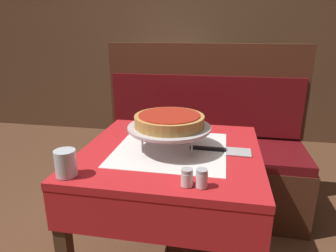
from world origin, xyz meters
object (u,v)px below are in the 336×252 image
at_px(pizza_pan_stand, 169,128).
at_px(water_glass_near, 66,163).
at_px(booth_bench, 200,162).
at_px(dining_table_rear, 170,91).
at_px(salt_shaker, 187,177).
at_px(pepper_shaker, 202,178).
at_px(dining_table_front, 171,172).
at_px(condiment_caddy, 163,78).
at_px(pizza_server, 223,150).
at_px(deep_dish_pizza, 169,120).

relative_size(pizza_pan_stand, water_glass_near, 3.69).
xyz_separation_m(booth_bench, pizza_pan_stand, (-0.09, -0.75, 0.49)).
height_order(booth_bench, water_glass_near, booth_bench).
height_order(dining_table_rear, salt_shaker, salt_shaker).
xyz_separation_m(dining_table_rear, booth_bench, (0.40, -1.06, -0.29)).
bearing_deg(salt_shaker, pepper_shaker, 0.00).
bearing_deg(salt_shaker, dining_table_front, 109.26).
distance_m(dining_table_rear, pepper_shaker, 2.16).
height_order(dining_table_front, condiment_caddy, condiment_caddy).
relative_size(booth_bench, water_glass_near, 14.53).
bearing_deg(pizza_server, dining_table_front, -176.94).
bearing_deg(salt_shaker, dining_table_rear, 101.60).
height_order(dining_table_front, dining_table_rear, dining_table_front).
xyz_separation_m(booth_bench, water_glass_near, (-0.40, -1.06, 0.44)).
xyz_separation_m(deep_dish_pizza, pizza_server, (0.23, 0.02, -0.13)).
relative_size(pepper_shaker, condiment_caddy, 0.36).
height_order(pizza_server, pepper_shaker, pepper_shaker).
relative_size(pizza_server, condiment_caddy, 1.50).
bearing_deg(pepper_shaker, booth_bench, 94.15).
relative_size(pizza_pan_stand, pizza_server, 1.36).
distance_m(dining_table_rear, condiment_caddy, 0.17).
relative_size(dining_table_front, pepper_shaker, 12.11).
distance_m(dining_table_rear, water_glass_near, 2.12).
relative_size(salt_shaker, pepper_shaker, 0.95).
bearing_deg(dining_table_rear, deep_dish_pizza, -80.00).
distance_m(dining_table_front, pepper_shaker, 0.38).
height_order(salt_shaker, pepper_shaker, pepper_shaker).
distance_m(pizza_server, pepper_shaker, 0.33).
height_order(pizza_pan_stand, pepper_shaker, pizza_pan_stand).
xyz_separation_m(pizza_server, condiment_caddy, (-0.61, 1.72, 0.03)).
height_order(water_glass_near, salt_shaker, water_glass_near).
relative_size(booth_bench, condiment_caddy, 8.03).
relative_size(dining_table_front, water_glass_near, 7.96).
bearing_deg(pizza_server, pizza_pan_stand, -175.30).
bearing_deg(salt_shaker, deep_dish_pizza, 110.69).
height_order(pepper_shaker, condiment_caddy, condiment_caddy).
relative_size(deep_dish_pizza, condiment_caddy, 1.70).
height_order(pizza_server, condiment_caddy, condiment_caddy).
bearing_deg(booth_bench, pepper_shaker, -85.85).
bearing_deg(dining_table_rear, booth_bench, -69.03).
relative_size(water_glass_near, salt_shaker, 1.60).
distance_m(pizza_pan_stand, pizza_server, 0.25).
xyz_separation_m(deep_dish_pizza, salt_shaker, (0.11, -0.30, -0.10)).
relative_size(salt_shaker, condiment_caddy, 0.35).
height_order(water_glass_near, condiment_caddy, condiment_caddy).
bearing_deg(deep_dish_pizza, salt_shaker, -69.31).
xyz_separation_m(booth_bench, pepper_shaker, (0.08, -1.05, 0.43)).
xyz_separation_m(pizza_pan_stand, water_glass_near, (-0.31, -0.31, -0.05)).
xyz_separation_m(booth_bench, condiment_caddy, (-0.47, 1.00, 0.43)).
bearing_deg(pepper_shaker, pizza_server, 78.33).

